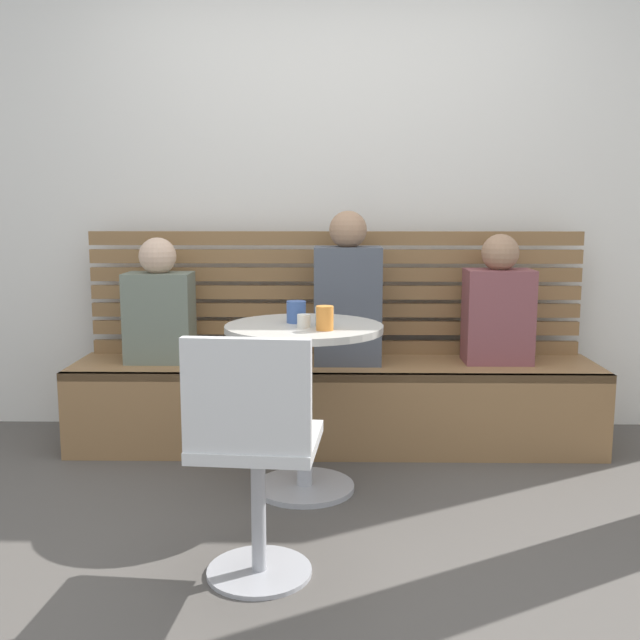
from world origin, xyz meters
TOP-DOWN VIEW (x-y plane):
  - ground at (0.00, 0.00)m, footprint 8.00×8.00m
  - back_wall at (0.00, 1.64)m, footprint 5.20×0.10m
  - booth_bench at (0.00, 1.20)m, footprint 2.70×0.52m
  - booth_backrest at (0.00, 1.44)m, footprint 2.65×0.04m
  - cafe_table at (-0.13, 0.59)m, footprint 0.68×0.68m
  - white_chair at (-0.27, -0.22)m, footprint 0.43×0.43m
  - person_adult at (0.06, 1.21)m, footprint 0.34×0.22m
  - person_child_left at (-0.91, 1.23)m, footprint 0.34×0.22m
  - person_child_middle at (0.84, 1.24)m, footprint 0.34×0.22m
  - cup_glass_short at (-0.05, 0.57)m, footprint 0.08×0.08m
  - cup_mug_blue at (-0.17, 0.65)m, footprint 0.08×0.08m
  - cup_tumbler_orange at (-0.04, 0.45)m, footprint 0.07×0.07m
  - cup_espresso_small at (-0.13, 0.52)m, footprint 0.06×0.06m

SIDE VIEW (x-z plane):
  - ground at x=0.00m, z-range 0.00..0.00m
  - booth_bench at x=0.00m, z-range 0.00..0.44m
  - white_chair at x=-0.27m, z-range 0.04..0.89m
  - cafe_table at x=-0.13m, z-range 0.15..0.89m
  - person_child_left at x=-0.91m, z-range 0.40..1.05m
  - person_child_middle at x=0.84m, z-range 0.40..1.07m
  - cup_espresso_small at x=-0.13m, z-range 0.74..0.79m
  - booth_backrest at x=0.00m, z-range 0.44..1.11m
  - cup_glass_short at x=-0.05m, z-range 0.74..0.82m
  - cup_mug_blue at x=-0.17m, z-range 0.74..0.83m
  - cup_tumbler_orange at x=-0.04m, z-range 0.74..0.84m
  - person_adult at x=0.06m, z-range 0.40..1.18m
  - back_wall at x=0.00m, z-range 0.00..2.90m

